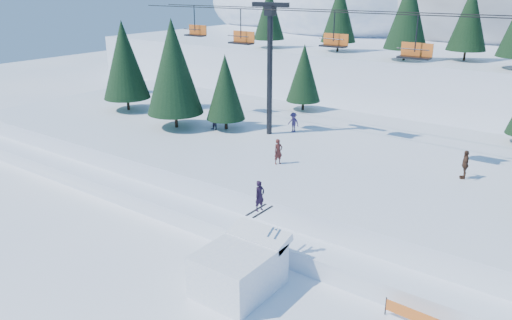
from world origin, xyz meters
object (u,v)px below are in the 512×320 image
Objects in this scene: jump_kicker at (240,267)px; banner_near at (416,316)px; banner_far at (472,308)px; chairlift at (398,60)px.

jump_kicker is 1.82× the size of banner_near.
banner_near is (7.93, 2.18, -0.65)m from jump_kicker.
jump_kicker is 10.63m from banner_far.
chairlift is at bearing 116.80° from banner_near.
banner_far is at bearing 23.28° from jump_kicker.
banner_far is (9.75, 4.19, -0.65)m from jump_kicker.
chairlift is 17.68m from banner_near.
banner_near is 1.01× the size of banner_far.
jump_kicker is 8.25m from banner_near.
chairlift reaches higher than jump_kicker.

